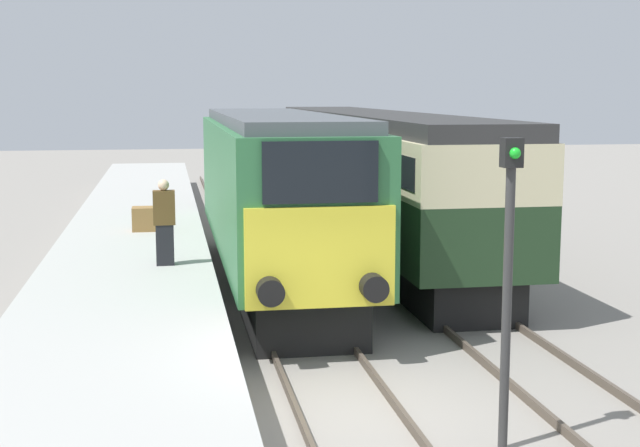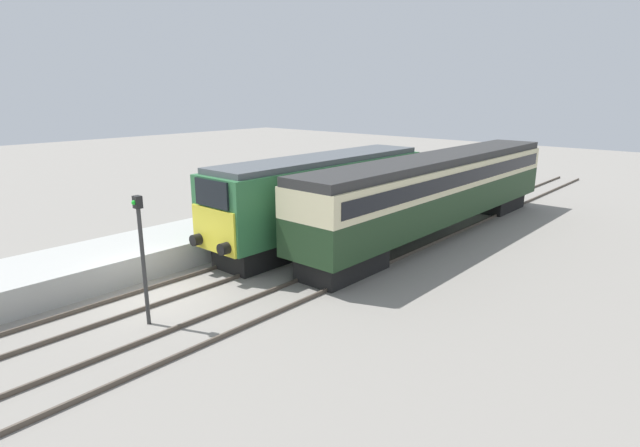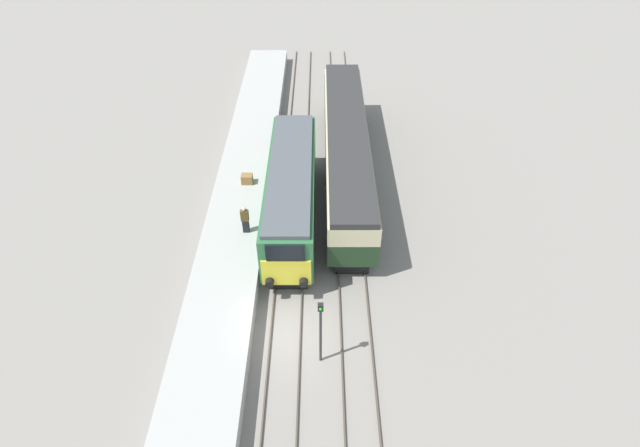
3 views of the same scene
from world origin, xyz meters
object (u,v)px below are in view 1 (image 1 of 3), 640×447
(locomotive, at_px, (275,193))
(signal_post, at_px, (508,268))
(passenger_carriage, at_px, (373,166))
(person_on_platform, at_px, (164,222))
(luggage_crate, at_px, (146,219))

(locomotive, relative_size, signal_post, 3.20)
(passenger_carriage, xyz_separation_m, person_on_platform, (-5.91, -6.75, -0.50))
(locomotive, distance_m, person_on_platform, 3.28)
(passenger_carriage, xyz_separation_m, luggage_crate, (-6.38, -2.06, -1.07))
(locomotive, height_order, passenger_carriage, locomotive)
(locomotive, distance_m, signal_post, 10.07)
(person_on_platform, height_order, signal_post, signal_post)
(signal_post, bearing_deg, luggage_crate, 110.49)
(locomotive, xyz_separation_m, passenger_carriage, (3.40, 4.66, 0.18))
(person_on_platform, bearing_deg, passenger_carriage, 48.81)
(luggage_crate, bearing_deg, locomotive, -41.10)
(person_on_platform, bearing_deg, signal_post, -61.77)
(locomotive, height_order, person_on_platform, locomotive)
(locomotive, bearing_deg, luggage_crate, 138.90)
(passenger_carriage, bearing_deg, locomotive, -126.11)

